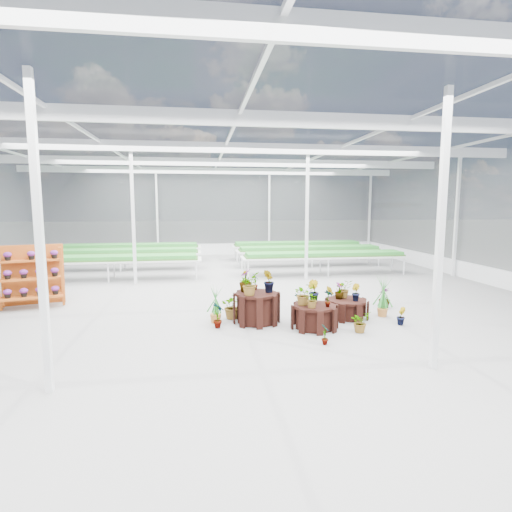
{
  "coord_description": "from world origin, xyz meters",
  "views": [
    {
      "loc": [
        -0.8,
        -9.87,
        2.7
      ],
      "look_at": [
        0.73,
        0.93,
        1.3
      ],
      "focal_mm": 28.0,
      "sensor_mm": 36.0,
      "label": 1
    }
  ],
  "objects": [
    {
      "name": "shelf_rack",
      "position": [
        -5.21,
        1.24,
        0.82
      ],
      "size": [
        1.71,
        1.19,
        1.64
      ],
      "primitive_type": null,
      "rotation": [
        0.0,
        0.0,
        0.26
      ],
      "color": "#984313",
      "rests_on": "ground"
    },
    {
      "name": "plinth_tall",
      "position": [
        0.47,
        -1.03,
        0.35
      ],
      "size": [
        1.05,
        1.05,
        0.71
      ],
      "primitive_type": "cylinder",
      "rotation": [
        0.0,
        0.0,
        -0.02
      ],
      "color": "black",
      "rests_on": "ground"
    },
    {
      "name": "ground_plane",
      "position": [
        0.0,
        0.0,
        0.0
      ],
      "size": [
        24.0,
        24.0,
        0.0
      ],
      "primitive_type": "plane",
      "color": "gray",
      "rests_on": "ground"
    },
    {
      "name": "nursery_plants",
      "position": [
        1.41,
        -0.97,
        0.55
      ],
      "size": [
        4.88,
        3.12,
        1.25
      ],
      "color": "#29792D",
      "rests_on": "ground"
    },
    {
      "name": "nursery_benches",
      "position": [
        0.0,
        7.2,
        0.42
      ],
      "size": [
        16.0,
        7.0,
        0.84
      ],
      "primitive_type": null,
      "color": "silver",
      "rests_on": "ground"
    },
    {
      "name": "steel_frame",
      "position": [
        0.0,
        0.0,
        2.25
      ],
      "size": [
        18.0,
        24.0,
        4.5
      ],
      "primitive_type": null,
      "color": "silver",
      "rests_on": "ground"
    },
    {
      "name": "plinth_low",
      "position": [
        2.67,
        -0.93,
        0.22
      ],
      "size": [
        1.2,
        1.2,
        0.45
      ],
      "primitive_type": "cylinder",
      "rotation": [
        0.0,
        0.0,
        0.23
      ],
      "color": "black",
      "rests_on": "ground"
    },
    {
      "name": "greenhouse_shell",
      "position": [
        0.0,
        0.0,
        2.25
      ],
      "size": [
        18.0,
        24.0,
        4.5
      ],
      "primitive_type": null,
      "color": "white",
      "rests_on": "ground"
    },
    {
      "name": "plinth_mid",
      "position": [
        1.67,
        -1.63,
        0.26
      ],
      "size": [
        1.05,
        1.05,
        0.53
      ],
      "primitive_type": "cylinder",
      "rotation": [
        0.0,
        0.0,
        -0.06
      ],
      "color": "black",
      "rests_on": "ground"
    }
  ]
}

